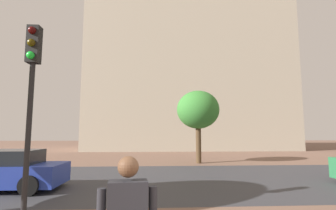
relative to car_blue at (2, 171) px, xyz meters
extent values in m
plane|color=brown|center=(6.46, 2.35, -0.67)|extent=(120.00, 120.00, 0.00)
cube|color=#38383D|center=(6.46, 1.89, -0.67)|extent=(120.00, 8.58, 0.00)
cube|color=#B2A893|center=(9.82, 23.71, 8.51)|extent=(25.07, 11.23, 18.36)
cube|color=#4C515B|center=(9.82, 23.71, 18.89)|extent=(23.06, 10.33, 2.40)
cube|color=#B2A893|center=(13.05, 23.71, 16.19)|extent=(4.52, 4.52, 33.73)
cylinder|color=#B2A893|center=(-1.22, 19.60, 9.57)|extent=(2.80, 2.80, 20.48)
cylinder|color=#B2A893|center=(20.85, 19.60, 9.61)|extent=(2.80, 2.80, 20.56)
cube|color=black|center=(5.05, -6.53, 0.52)|extent=(0.30, 0.17, 0.40)
sphere|color=brown|center=(5.06, -6.63, 0.95)|extent=(0.22, 0.22, 0.22)
cube|color=#23389E|center=(0.00, 0.00, -0.13)|extent=(4.16, 1.80, 0.72)
cube|color=black|center=(0.00, 0.00, 0.47)|extent=(2.33, 1.58, 0.49)
cylinder|color=black|center=(1.37, -0.90, -0.35)|extent=(0.64, 0.22, 0.64)
cylinder|color=black|center=(1.37, 0.90, -0.35)|extent=(0.64, 0.22, 0.64)
cylinder|color=black|center=(2.47, -3.40, 1.14)|extent=(0.12, 0.12, 3.61)
cube|color=black|center=(2.47, -3.40, 3.39)|extent=(0.28, 0.24, 0.90)
sphere|color=#390606|center=(2.47, -3.53, 3.69)|extent=(0.18, 0.18, 0.18)
sphere|color=#3C3306|center=(2.47, -3.53, 3.39)|extent=(0.18, 0.18, 0.18)
sphere|color=green|center=(2.47, -3.53, 3.09)|extent=(0.18, 0.18, 0.18)
cylinder|color=#4C3823|center=(8.33, 7.53, 0.55)|extent=(0.36, 0.36, 2.44)
ellipsoid|color=#387F33|center=(8.33, 7.53, 2.93)|extent=(2.89, 2.89, 2.60)
camera|label=1|loc=(5.33, -9.28, 1.29)|focal=26.64mm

